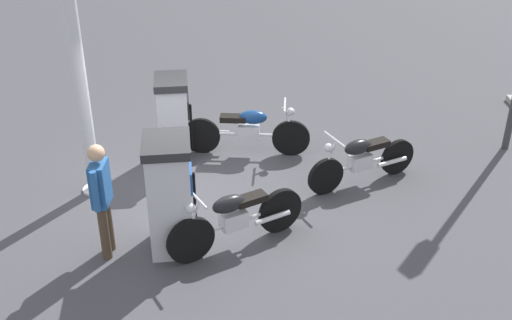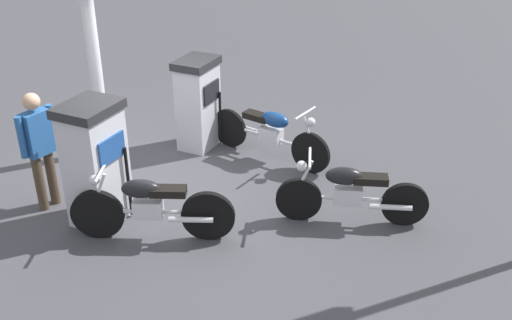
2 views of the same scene
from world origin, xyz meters
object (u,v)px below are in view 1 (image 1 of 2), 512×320
fuel_pump_near (170,195)px  motorcycle_near_pump (235,218)px  motorcycle_far_pump (248,129)px  attendant_person (101,194)px  fuel_pump_far (173,119)px  motorcycle_extra (362,159)px  canopy_support_pole (80,83)px

fuel_pump_near → motorcycle_near_pump: (0.86, -0.07, -0.38)m
motorcycle_far_pump → attendant_person: bearing=-128.7°
fuel_pump_near → fuel_pump_far: 2.49m
fuel_pump_far → motorcycle_far_pump: (1.25, 0.09, -0.29)m
motorcycle_near_pump → attendant_person: (-1.73, 0.00, 0.49)m
fuel_pump_far → fuel_pump_near: bearing=-90.0°
motorcycle_near_pump → motorcycle_extra: bearing=35.1°
fuel_pump_near → fuel_pump_far: fuel_pump_near is taller
fuel_pump_far → motorcycle_near_pump: (0.85, -2.56, -0.30)m
fuel_pump_far → attendant_person: attendant_person is taller
motorcycle_near_pump → attendant_person: attendant_person is taller
fuel_pump_near → motorcycle_extra: 3.29m
canopy_support_pole → fuel_pump_near: bearing=-51.7°
motorcycle_far_pump → motorcycle_extra: bearing=-34.5°
fuel_pump_near → canopy_support_pole: bearing=128.3°
motorcycle_extra → canopy_support_pole: bearing=177.4°
motorcycle_far_pump → attendant_person: 3.43m
motorcycle_extra → canopy_support_pole: (-4.21, 0.19, 1.38)m
fuel_pump_near → motorcycle_near_pump: fuel_pump_near is taller
fuel_pump_far → attendant_person: 2.71m
fuel_pump_far → canopy_support_pole: (-1.26, -0.89, 1.07)m
motorcycle_extra → attendant_person: bearing=-159.0°
fuel_pump_near → fuel_pump_far: size_ratio=1.11×
fuel_pump_far → motorcycle_far_pump: fuel_pump_far is taller
motorcycle_near_pump → attendant_person: 1.80m
motorcycle_near_pump → motorcycle_far_pump: 2.67m
motorcycle_near_pump → motorcycle_extra: (2.10, 1.47, -0.02)m
motorcycle_near_pump → fuel_pump_far: bearing=108.5°
fuel_pump_near → fuel_pump_far: bearing=90.0°
motorcycle_near_pump → attendant_person: bearing=180.0°
fuel_pump_near → motorcycle_near_pump: size_ratio=0.87×
motorcycle_far_pump → motorcycle_extra: 2.07m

